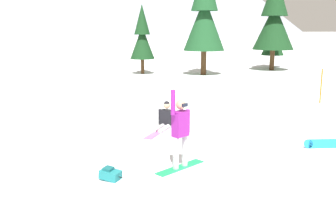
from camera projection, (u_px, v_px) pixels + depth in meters
The scene contains 10 objects.
ground_plane at pixel (277, 160), 10.20m from camera, with size 800.00×800.00×0.00m, color white.
snowboarder_foreground at pixel (180, 131), 9.42m from camera, with size 1.35×1.12×2.00m.
snowboarder_midground at pixel (165, 119), 13.37m from camera, with size 1.22×1.75×0.93m.
loose_snowboard_near_left at pixel (332, 143), 11.23m from camera, with size 1.71×0.24×0.26m.
backpack_teal at pixel (110, 174), 8.84m from camera, with size 0.56×0.51×0.30m.
trail_marker_pole at pixel (321, 86), 17.84m from camera, with size 0.06×0.06×1.60m, color orange.
pine_tree_young at pixel (273, 37), 34.33m from camera, with size 2.00×2.00×4.88m.
pine_tree_twin at pixel (142, 36), 29.11m from camera, with size 1.86×1.86×5.23m.
pine_tree_short at pixel (204, 14), 28.19m from camera, with size 3.05×3.05×8.25m.
pine_tree_broad at pixel (274, 18), 31.45m from camera, with size 3.34×3.34×7.79m.
Camera 1 is at (-4.13, -9.26, 3.41)m, focal length 41.21 mm.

